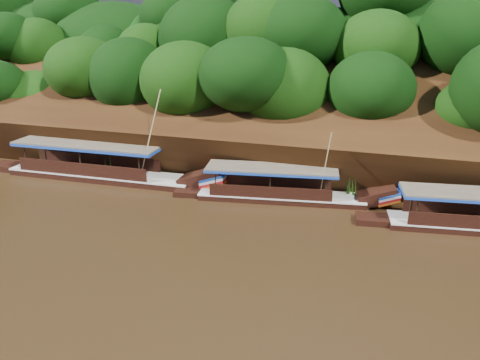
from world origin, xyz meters
name	(u,v)px	position (x,y,z in m)	size (l,w,h in m)	color
ground	(230,250)	(0.00, 0.00, 0.00)	(160.00, 160.00, 0.00)	black
riverbank	(306,125)	(-0.01, 22.73, 1.89)	(120.00, 30.06, 19.40)	black
boat_1	(291,193)	(1.69, 7.88, 0.52)	(13.33, 3.89, 5.44)	black
boat_2	(111,172)	(-12.17, 7.91, 0.62)	(17.50, 3.17, 7.49)	black
reeds	(237,175)	(-2.63, 9.43, 0.83)	(50.94, 2.19, 1.94)	#2F5A16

